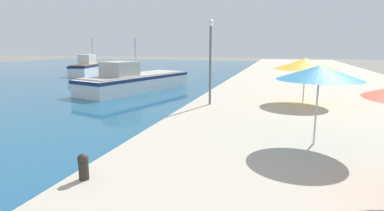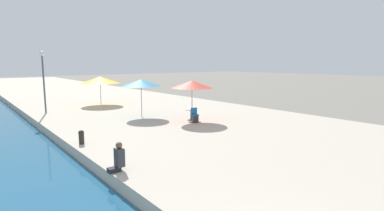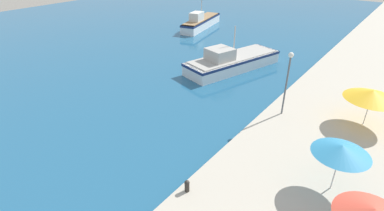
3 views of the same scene
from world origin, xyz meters
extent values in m
cube|color=#BCB29E|center=(8.00, 37.00, 0.25)|extent=(16.00, 90.00, 0.51)
cylinder|color=#B7B7B7|center=(7.91, 12.86, 1.65)|extent=(0.06, 0.06, 2.28)
cone|color=#E04C38|center=(7.91, 12.86, 2.87)|extent=(2.68, 2.68, 0.47)
cylinder|color=#B7B7B7|center=(6.07, 16.15, 1.65)|extent=(0.06, 0.06, 2.28)
cone|color=teal|center=(6.07, 16.15, 2.87)|extent=(2.67, 2.67, 0.47)
cylinder|color=#B7B7B7|center=(6.17, 23.78, 1.54)|extent=(0.06, 0.06, 2.06)
cone|color=yellow|center=(6.17, 23.78, 2.72)|extent=(3.42, 3.42, 0.60)
cylinder|color=#333338|center=(7.96, 13.03, 0.53)|extent=(0.44, 0.44, 0.04)
cylinder|color=#333338|center=(7.96, 13.03, 0.86)|extent=(0.08, 0.08, 0.70)
cylinder|color=beige|center=(7.96, 13.03, 1.23)|extent=(0.80, 0.80, 0.04)
cube|color=#2D2D33|center=(7.73, 12.31, 0.73)|extent=(0.43, 0.43, 0.45)
cube|color=#1E66A3|center=(7.73, 12.31, 0.99)|extent=(0.50, 0.50, 0.06)
cube|color=#1E66A3|center=(7.79, 12.50, 1.22)|extent=(0.40, 0.18, 0.40)
cube|color=#232328|center=(0.16, 7.36, 0.59)|extent=(0.42, 0.28, 0.16)
cube|color=#38383D|center=(0.37, 7.36, 0.99)|extent=(0.26, 0.36, 0.64)
sphere|color=brown|center=(0.37, 7.36, 1.42)|extent=(0.23, 0.23, 0.23)
cylinder|color=#2D2823|center=(0.47, 11.67, 0.73)|extent=(0.24, 0.24, 0.45)
sphere|color=#2D2823|center=(0.47, 11.67, 1.03)|extent=(0.26, 0.26, 0.26)
cylinder|color=#565B60|center=(1.19, 21.83, 2.61)|extent=(0.12, 0.12, 4.20)
sphere|color=white|center=(1.19, 21.83, 4.89)|extent=(0.36, 0.36, 0.36)
camera|label=1|loc=(4.94, 5.92, 3.69)|focal=28.00mm
camera|label=2|loc=(-3.84, -2.03, 4.24)|focal=28.00mm
camera|label=3|loc=(7.28, 3.05, 11.26)|focal=28.00mm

